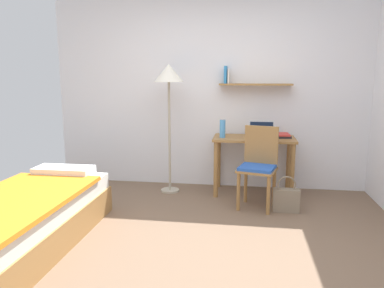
{
  "coord_description": "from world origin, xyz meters",
  "views": [
    {
      "loc": [
        0.43,
        -2.98,
        1.5
      ],
      "look_at": [
        -0.09,
        0.51,
        0.85
      ],
      "focal_mm": 34.61,
      "sensor_mm": 36.0,
      "label": 1
    }
  ],
  "objects_px": {
    "desk": "(254,149)",
    "standing_lamp": "(169,81)",
    "desk_chair": "(259,164)",
    "book_stack": "(283,136)",
    "bed": "(22,222)",
    "water_bottle": "(223,129)",
    "laptop": "(262,133)",
    "handbag": "(286,199)"
  },
  "relations": [
    {
      "from": "desk",
      "to": "standing_lamp",
      "type": "bearing_deg",
      "value": -176.1
    },
    {
      "from": "desk_chair",
      "to": "book_stack",
      "type": "bearing_deg",
      "value": 59.33
    },
    {
      "from": "bed",
      "to": "water_bottle",
      "type": "distance_m",
      "value": 2.5
    },
    {
      "from": "standing_lamp",
      "to": "laptop",
      "type": "height_order",
      "value": "standing_lamp"
    },
    {
      "from": "standing_lamp",
      "to": "handbag",
      "type": "xyz_separation_m",
      "value": [
        1.44,
        -0.53,
        -1.3
      ]
    },
    {
      "from": "standing_lamp",
      "to": "water_bottle",
      "type": "height_order",
      "value": "standing_lamp"
    },
    {
      "from": "desk",
      "to": "water_bottle",
      "type": "distance_m",
      "value": 0.48
    },
    {
      "from": "laptop",
      "to": "book_stack",
      "type": "distance_m",
      "value": 0.27
    },
    {
      "from": "laptop",
      "to": "water_bottle",
      "type": "bearing_deg",
      "value": -171.31
    },
    {
      "from": "standing_lamp",
      "to": "handbag",
      "type": "distance_m",
      "value": 2.01
    },
    {
      "from": "desk",
      "to": "handbag",
      "type": "distance_m",
      "value": 0.84
    },
    {
      "from": "standing_lamp",
      "to": "water_bottle",
      "type": "xyz_separation_m",
      "value": [
        0.68,
        0.0,
        -0.59
      ]
    },
    {
      "from": "desk_chair",
      "to": "book_stack",
      "type": "relative_size",
      "value": 3.83
    },
    {
      "from": "desk_chair",
      "to": "book_stack",
      "type": "height_order",
      "value": "desk_chair"
    },
    {
      "from": "desk_chair",
      "to": "desk",
      "type": "bearing_deg",
      "value": 95.68
    },
    {
      "from": "desk_chair",
      "to": "handbag",
      "type": "height_order",
      "value": "desk_chair"
    },
    {
      "from": "desk",
      "to": "desk_chair",
      "type": "xyz_separation_m",
      "value": [
        0.05,
        -0.49,
        -0.08
      ]
    },
    {
      "from": "desk_chair",
      "to": "handbag",
      "type": "relative_size",
      "value": 2.28
    },
    {
      "from": "handbag",
      "to": "laptop",
      "type": "bearing_deg",
      "value": 113.96
    },
    {
      "from": "standing_lamp",
      "to": "desk_chair",
      "type": "bearing_deg",
      "value": -20.3
    },
    {
      "from": "standing_lamp",
      "to": "bed",
      "type": "bearing_deg",
      "value": -117.91
    },
    {
      "from": "water_bottle",
      "to": "handbag",
      "type": "height_order",
      "value": "water_bottle"
    },
    {
      "from": "book_stack",
      "to": "desk_chair",
      "type": "bearing_deg",
      "value": -120.67
    },
    {
      "from": "desk",
      "to": "laptop",
      "type": "xyz_separation_m",
      "value": [
        0.09,
        0.0,
        0.2
      ]
    },
    {
      "from": "desk",
      "to": "book_stack",
      "type": "bearing_deg",
      "value": 5.83
    },
    {
      "from": "water_bottle",
      "to": "laptop",
      "type": "bearing_deg",
      "value": 8.69
    },
    {
      "from": "desk",
      "to": "book_stack",
      "type": "height_order",
      "value": "book_stack"
    },
    {
      "from": "water_bottle",
      "to": "bed",
      "type": "bearing_deg",
      "value": -132.27
    },
    {
      "from": "desk",
      "to": "handbag",
      "type": "bearing_deg",
      "value": -59.23
    },
    {
      "from": "handbag",
      "to": "book_stack",
      "type": "bearing_deg",
      "value": 89.96
    },
    {
      "from": "bed",
      "to": "desk",
      "type": "distance_m",
      "value": 2.78
    },
    {
      "from": "desk",
      "to": "book_stack",
      "type": "relative_size",
      "value": 4.19
    },
    {
      "from": "desk",
      "to": "water_bottle",
      "type": "relative_size",
      "value": 4.55
    },
    {
      "from": "standing_lamp",
      "to": "handbag",
      "type": "height_order",
      "value": "standing_lamp"
    },
    {
      "from": "bed",
      "to": "water_bottle",
      "type": "xyz_separation_m",
      "value": [
        1.63,
        1.79,
        0.61
      ]
    },
    {
      "from": "standing_lamp",
      "to": "water_bottle",
      "type": "bearing_deg",
      "value": 0.15
    },
    {
      "from": "desk_chair",
      "to": "handbag",
      "type": "distance_m",
      "value": 0.5
    },
    {
      "from": "handbag",
      "to": "bed",
      "type": "bearing_deg",
      "value": -152.21
    },
    {
      "from": "bed",
      "to": "book_stack",
      "type": "relative_size",
      "value": 8.43
    },
    {
      "from": "desk",
      "to": "standing_lamp",
      "type": "xyz_separation_m",
      "value": [
        -1.08,
        -0.07,
        0.85
      ]
    },
    {
      "from": "desk",
      "to": "laptop",
      "type": "bearing_deg",
      "value": 1.73
    },
    {
      "from": "laptop",
      "to": "standing_lamp",
      "type": "bearing_deg",
      "value": -176.27
    }
  ]
}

